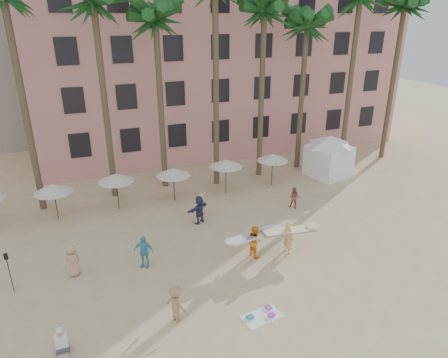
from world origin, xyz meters
TOP-DOWN VIEW (x-y plane):
  - ground at (0.00, 0.00)m, footprint 120.00×120.00m
  - pink_hotel at (7.00, 26.00)m, footprint 35.00×14.00m
  - palm_row at (0.51, 15.00)m, footprint 44.40×5.40m
  - umbrella_row at (-3.00, 12.50)m, footprint 22.50×2.70m
  - cabana at (12.36, 12.76)m, footprint 5.43×5.43m
  - beach_towel at (-0.29, -0.82)m, footprint 1.95×1.30m
  - carrier_yellow at (3.39, 3.48)m, footprint 3.14×0.78m
  - carrier_white at (1.45, 3.85)m, footprint 3.00×1.06m
  - beachgoers at (-2.04, 5.87)m, footprint 15.74×10.13m
  - paddle at (-11.00, 5.05)m, footprint 0.18×0.04m
  - seated_man at (-8.75, 0.10)m, footprint 0.49×0.85m

SIDE VIEW (x-z plane):
  - ground at x=0.00m, z-range 0.00..0.00m
  - beach_towel at x=-0.29m, z-range -0.04..0.10m
  - seated_man at x=-8.75m, z-range -0.17..0.93m
  - beachgoers at x=-2.04m, z-range -0.05..1.85m
  - carrier_white at x=1.45m, z-range 0.06..1.92m
  - carrier_yellow at x=3.39m, z-range 0.10..2.07m
  - paddle at x=-11.00m, z-range 0.30..2.52m
  - cabana at x=12.36m, z-range 0.32..3.82m
  - umbrella_row at x=-3.00m, z-range 0.97..3.69m
  - pink_hotel at x=7.00m, z-range 0.00..16.00m
  - palm_row at x=0.51m, z-range 4.82..21.12m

